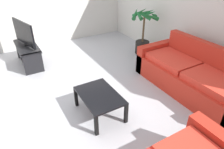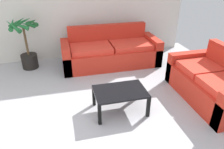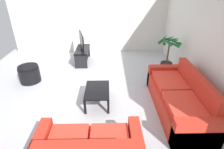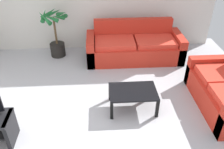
{
  "view_description": "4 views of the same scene",
  "coord_description": "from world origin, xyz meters",
  "px_view_note": "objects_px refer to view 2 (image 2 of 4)",
  "views": [
    {
      "loc": [
        2.92,
        -0.71,
        2.3
      ],
      "look_at": [
        0.19,
        0.9,
        0.42
      ],
      "focal_mm": 32.33,
      "sensor_mm": 36.0,
      "label": 1
    },
    {
      "loc": [
        -0.25,
        -2.3,
        2.18
      ],
      "look_at": [
        0.5,
        0.66,
        0.58
      ],
      "focal_mm": 33.62,
      "sensor_mm": 36.0,
      "label": 2
    },
    {
      "loc": [
        4.21,
        0.7,
        2.72
      ],
      "look_at": [
        0.26,
        0.79,
        0.61
      ],
      "focal_mm": 29.31,
      "sensor_mm": 36.0,
      "label": 3
    },
    {
      "loc": [
        -0.01,
        -2.81,
        2.89
      ],
      "look_at": [
        0.22,
        0.61,
        0.63
      ],
      "focal_mm": 37.59,
      "sensor_mm": 36.0,
      "label": 4
    }
  ],
  "objects_px": {
    "couch_main": "(110,52)",
    "potted_palm": "(27,46)",
    "couch_loveseat": "(213,84)",
    "coffee_table": "(120,93)"
  },
  "relations": [
    {
      "from": "couch_loveseat",
      "to": "coffee_table",
      "type": "distance_m",
      "value": 1.71
    },
    {
      "from": "couch_main",
      "to": "couch_loveseat",
      "type": "bearing_deg",
      "value": -53.36
    },
    {
      "from": "couch_main",
      "to": "potted_palm",
      "type": "xyz_separation_m",
      "value": [
        -1.89,
        0.27,
        0.25
      ]
    },
    {
      "from": "couch_loveseat",
      "to": "couch_main",
      "type": "bearing_deg",
      "value": 126.64
    },
    {
      "from": "couch_loveseat",
      "to": "coffee_table",
      "type": "xyz_separation_m",
      "value": [
        -1.7,
        0.05,
        0.03
      ]
    },
    {
      "from": "couch_loveseat",
      "to": "potted_palm",
      "type": "height_order",
      "value": "potted_palm"
    },
    {
      "from": "couch_main",
      "to": "coffee_table",
      "type": "xyz_separation_m",
      "value": [
        -0.29,
        -1.85,
        0.03
      ]
    },
    {
      "from": "couch_main",
      "to": "couch_loveseat",
      "type": "height_order",
      "value": "same"
    },
    {
      "from": "couch_main",
      "to": "couch_loveseat",
      "type": "distance_m",
      "value": 2.37
    },
    {
      "from": "coffee_table",
      "to": "couch_main",
      "type": "bearing_deg",
      "value": 81.01
    }
  ]
}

